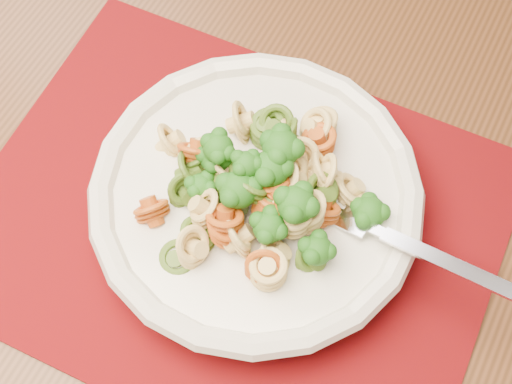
% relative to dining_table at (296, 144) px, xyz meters
% --- Properties ---
extents(dining_table, '(1.39, 1.01, 0.77)m').
position_rel_dining_table_xyz_m(dining_table, '(0.00, 0.00, 0.00)').
color(dining_table, '#573018').
rests_on(dining_table, ground).
extents(placemat, '(0.45, 0.36, 0.00)m').
position_rel_dining_table_xyz_m(placemat, '(-0.01, -0.15, 0.12)').
color(placemat, '#5E0904').
rests_on(placemat, dining_table).
extents(pasta_bowl, '(0.26, 0.26, 0.05)m').
position_rel_dining_table_xyz_m(pasta_bowl, '(0.00, -0.14, 0.15)').
color(pasta_bowl, silver).
rests_on(pasta_bowl, placemat).
extents(pasta_broccoli_heap, '(0.22, 0.22, 0.06)m').
position_rel_dining_table_xyz_m(pasta_broccoli_heap, '(0.00, -0.14, 0.17)').
color(pasta_broccoli_heap, tan).
rests_on(pasta_broccoli_heap, pasta_bowl).
extents(fork, '(0.18, 0.08, 0.08)m').
position_rel_dining_table_xyz_m(fork, '(0.08, -0.14, 0.17)').
color(fork, silver).
rests_on(fork, pasta_bowl).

